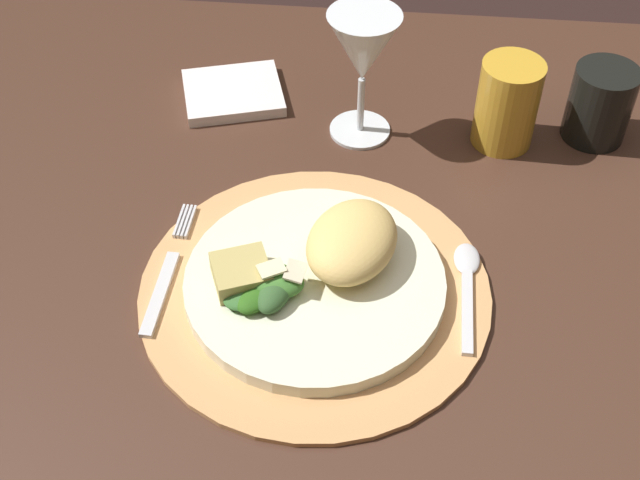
# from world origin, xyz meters

# --- Properties ---
(dining_table) EXTENTS (1.42, 0.81, 0.75)m
(dining_table) POSITION_xyz_m (0.00, 0.00, 0.61)
(dining_table) COLOR #43291D
(dining_table) RESTS_ON ground
(placemat) EXTENTS (0.33, 0.33, 0.01)m
(placemat) POSITION_xyz_m (-0.08, -0.10, 0.76)
(placemat) COLOR tan
(placemat) RESTS_ON dining_table
(dinner_plate) EXTENTS (0.24, 0.24, 0.02)m
(dinner_plate) POSITION_xyz_m (-0.08, -0.10, 0.77)
(dinner_plate) COLOR #E7E8C9
(dinner_plate) RESTS_ON placemat
(pasta_serving) EXTENTS (0.11, 0.13, 0.04)m
(pasta_serving) POSITION_xyz_m (-0.05, -0.07, 0.80)
(pasta_serving) COLOR #EBC26D
(pasta_serving) RESTS_ON dinner_plate
(salad_greens) EXTENTS (0.08, 0.07, 0.03)m
(salad_greens) POSITION_xyz_m (-0.12, -0.13, 0.78)
(salad_greens) COLOR #34682D
(salad_greens) RESTS_ON dinner_plate
(bread_piece) EXTENTS (0.07, 0.06, 0.02)m
(bread_piece) POSITION_xyz_m (-0.15, -0.11, 0.79)
(bread_piece) COLOR tan
(bread_piece) RESTS_ON dinner_plate
(fork) EXTENTS (0.02, 0.17, 0.00)m
(fork) POSITION_xyz_m (-0.22, -0.10, 0.76)
(fork) COLOR silver
(fork) RESTS_ON placemat
(spoon) EXTENTS (0.03, 0.14, 0.01)m
(spoon) POSITION_xyz_m (0.06, -0.08, 0.76)
(spoon) COLOR silver
(spoon) RESTS_ON placemat
(napkin) EXTENTS (0.14, 0.13, 0.01)m
(napkin) POSITION_xyz_m (-0.21, 0.19, 0.76)
(napkin) COLOR white
(napkin) RESTS_ON dining_table
(wine_glass) EXTENTS (0.08, 0.08, 0.15)m
(wine_glass) POSITION_xyz_m (-0.05, 0.14, 0.86)
(wine_glass) COLOR silver
(wine_glass) RESTS_ON dining_table
(amber_tumbler) EXTENTS (0.07, 0.07, 0.10)m
(amber_tumbler) POSITION_xyz_m (0.11, 0.14, 0.80)
(amber_tumbler) COLOR gold
(amber_tumbler) RESTS_ON dining_table
(dark_tumbler) EXTENTS (0.07, 0.07, 0.09)m
(dark_tumbler) POSITION_xyz_m (0.21, 0.16, 0.80)
(dark_tumbler) COLOR black
(dark_tumbler) RESTS_ON dining_table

